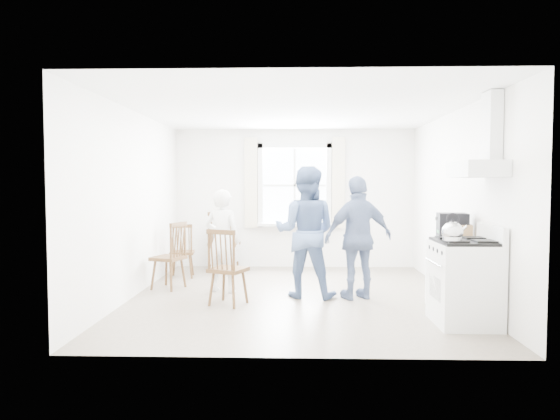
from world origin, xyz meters
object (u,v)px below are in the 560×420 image
at_px(person_right, 359,238).
at_px(person_mid, 306,232).
at_px(windsor_chair_a, 182,245).
at_px(low_cabinet, 451,273).
at_px(windsor_chair_c, 174,248).
at_px(windsor_chair_b, 224,259).
at_px(gas_stove, 465,282).
at_px(stereo_stack, 452,226).
at_px(person_left, 223,241).

bearing_deg(person_right, person_mid, -27.40).
relative_size(windsor_chair_a, person_right, 0.54).
xyz_separation_m(low_cabinet, windsor_chair_c, (-3.78, 1.07, 0.17)).
relative_size(windsor_chair_b, person_mid, 0.55).
relative_size(gas_stove, low_cabinet, 1.24).
height_order(stereo_stack, person_left, person_left).
distance_m(stereo_stack, windsor_chair_a, 4.36).
relative_size(gas_stove, windsor_chair_b, 1.11).
bearing_deg(low_cabinet, windsor_chair_a, 153.40).
distance_m(windsor_chair_b, windsor_chair_c, 1.37).
bearing_deg(windsor_chair_a, windsor_chair_b, -62.66).
bearing_deg(low_cabinet, person_right, 154.61).
bearing_deg(stereo_stack, gas_stove, -95.49).
bearing_deg(gas_stove, person_right, 130.16).
xyz_separation_m(gas_stove, person_mid, (-1.76, 1.32, 0.43)).
relative_size(windsor_chair_b, windsor_chair_c, 0.99).
height_order(windsor_chair_c, person_left, person_left).
relative_size(low_cabinet, person_left, 0.60).
height_order(gas_stove, person_mid, person_mid).
height_order(windsor_chair_b, person_right, person_right).
xyz_separation_m(windsor_chair_b, windsor_chair_c, (-0.89, 1.04, 0.01)).
bearing_deg(windsor_chair_a, person_mid, -32.79).
bearing_deg(person_left, windsor_chair_c, 5.23).
xyz_separation_m(windsor_chair_b, person_mid, (1.06, 0.59, 0.30)).
distance_m(gas_stove, person_right, 1.64).
distance_m(stereo_stack, person_right, 1.24).
xyz_separation_m(stereo_stack, person_mid, (-1.82, 0.64, -0.15)).
bearing_deg(windsor_chair_a, stereo_stack, -26.90).
relative_size(windsor_chair_a, person_mid, 0.50).
bearing_deg(windsor_chair_b, person_left, 99.28).
bearing_deg(person_right, low_cabinet, 134.93).
distance_m(gas_stove, stereo_stack, 0.89).
distance_m(low_cabinet, windsor_chair_b, 2.89).
xyz_separation_m(windsor_chair_c, person_left, (0.75, -0.17, 0.13)).
height_order(person_left, person_right, person_right).
bearing_deg(low_cabinet, stereo_stack, -101.01).
bearing_deg(person_right, person_left, -30.80).
height_order(stereo_stack, person_right, person_right).
relative_size(stereo_stack, windsor_chair_a, 0.42).
bearing_deg(windsor_chair_a, person_left, -50.90).
relative_size(windsor_chair_a, person_left, 0.61).
bearing_deg(windsor_chair_c, windsor_chair_a, 95.97).
bearing_deg(stereo_stack, person_left, 162.99).
height_order(windsor_chair_a, windsor_chair_b, windsor_chair_b).
bearing_deg(person_mid, windsor_chair_c, -2.83).
bearing_deg(person_right, windsor_chair_c, -31.26).
bearing_deg(gas_stove, person_left, 151.56).
height_order(gas_stove, person_left, person_left).
bearing_deg(person_mid, person_left, -2.99).
distance_m(gas_stove, low_cabinet, 0.70).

